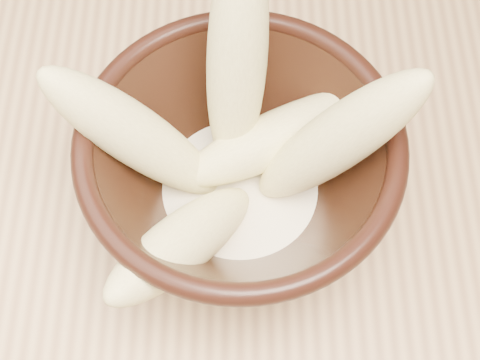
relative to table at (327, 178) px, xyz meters
name	(u,v)px	position (x,y,z in m)	size (l,w,h in m)	color
table	(327,178)	(0.00, 0.00, 0.00)	(1.20, 0.80, 0.75)	tan
bowl	(240,173)	(-0.08, -0.07, 0.14)	(0.20, 0.20, 0.11)	black
milk_puddle	(240,192)	(-0.08, -0.07, 0.12)	(0.12, 0.12, 0.02)	beige
banana_upright	(237,62)	(-0.08, -0.02, 0.20)	(0.04, 0.04, 0.17)	#CEC179
banana_left	(135,135)	(-0.14, -0.06, 0.17)	(0.04, 0.04, 0.15)	#CEC179
banana_right	(336,140)	(-0.02, -0.07, 0.18)	(0.04, 0.04, 0.15)	#CEC179
banana_across	(282,136)	(-0.05, -0.04, 0.15)	(0.04, 0.04, 0.15)	#CEC179
banana_front	(183,242)	(-0.11, -0.12, 0.15)	(0.04, 0.04, 0.14)	#CEC179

